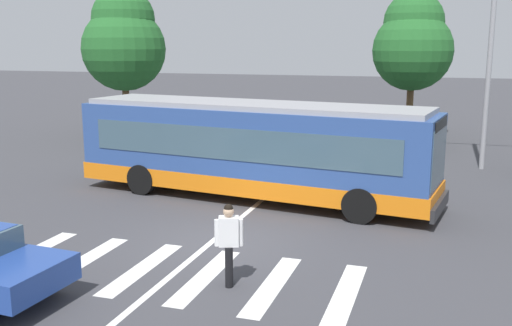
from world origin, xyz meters
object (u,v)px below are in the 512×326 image
(parked_car_silver, at_px, (286,127))
(background_tree_left, at_px, (124,40))
(parked_car_black, at_px, (399,132))
(background_tree_right, at_px, (413,42))
(parked_car_charcoal, at_px, (338,131))
(city_transit_bus, at_px, (252,149))
(twin_arm_street_lamp, at_px, (493,18))
(pedestrian_crossing_street, at_px, (229,240))

(parked_car_silver, height_order, background_tree_left, background_tree_left)
(parked_car_black, height_order, background_tree_right, background_tree_right)
(parked_car_charcoal, relative_size, parked_car_black, 0.99)
(parked_car_charcoal, height_order, background_tree_left, background_tree_left)
(parked_car_charcoal, distance_m, background_tree_left, 11.96)
(parked_car_black, bearing_deg, city_transit_bus, -108.71)
(parked_car_charcoal, bearing_deg, background_tree_left, -176.83)
(parked_car_silver, bearing_deg, background_tree_left, -173.63)
(parked_car_charcoal, xyz_separation_m, twin_arm_street_lamp, (6.37, -3.50, 5.07))
(city_transit_bus, distance_m, background_tree_left, 14.69)
(pedestrian_crossing_street, bearing_deg, parked_car_black, 83.65)
(city_transit_bus, relative_size, background_tree_right, 1.58)
(city_transit_bus, relative_size, parked_car_black, 2.61)
(background_tree_right, bearing_deg, city_transit_bus, -105.00)
(background_tree_left, relative_size, background_tree_right, 1.03)
(parked_car_silver, relative_size, parked_car_charcoal, 1.01)
(city_transit_bus, xyz_separation_m, background_tree_left, (-10.26, 9.93, 3.46))
(pedestrian_crossing_street, xyz_separation_m, background_tree_right, (2.20, 21.52, 3.98))
(pedestrian_crossing_street, height_order, parked_car_silver, pedestrian_crossing_street)
(city_transit_bus, relative_size, parked_car_silver, 2.61)
(parked_car_silver, distance_m, background_tree_left, 9.52)
(city_transit_bus, xyz_separation_m, twin_arm_street_lamp, (7.26, 7.05, 4.25))
(twin_arm_street_lamp, distance_m, background_tree_right, 8.40)
(pedestrian_crossing_street, distance_m, parked_car_silver, 18.03)
(pedestrian_crossing_street, xyz_separation_m, parked_car_charcoal, (-0.86, 17.35, -0.20))
(city_transit_bus, height_order, background_tree_right, background_tree_right)
(parked_car_silver, xyz_separation_m, twin_arm_street_lamp, (9.06, -3.82, 5.07))
(city_transit_bus, xyz_separation_m, background_tree_right, (3.95, 14.73, 3.36))
(twin_arm_street_lamp, bearing_deg, parked_car_silver, 157.13)
(twin_arm_street_lamp, bearing_deg, parked_car_black, 131.66)
(parked_car_charcoal, xyz_separation_m, background_tree_left, (-11.15, -0.62, 4.28))
(parked_car_charcoal, relative_size, background_tree_right, 0.60)
(parked_car_silver, height_order, background_tree_right, background_tree_right)
(parked_car_silver, distance_m, parked_car_black, 5.54)
(background_tree_left, xyz_separation_m, background_tree_right, (14.20, 4.79, -0.10))
(city_transit_bus, bearing_deg, pedestrian_crossing_street, -75.57)
(pedestrian_crossing_street, relative_size, parked_car_charcoal, 0.38)
(pedestrian_crossing_street, height_order, background_tree_left, background_tree_left)
(background_tree_right, bearing_deg, background_tree_left, -161.36)
(city_transit_bus, height_order, background_tree_left, background_tree_left)
(parked_car_black, distance_m, background_tree_left, 14.67)
(twin_arm_street_lamp, relative_size, background_tree_right, 1.27)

